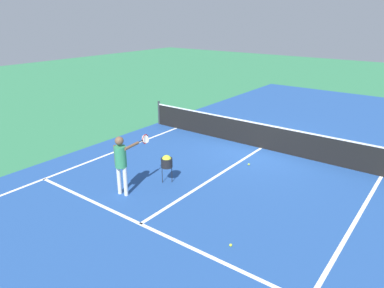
# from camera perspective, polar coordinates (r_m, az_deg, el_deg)

# --- Properties ---
(ground_plane) EXTENTS (60.00, 60.00, 0.00)m
(ground_plane) POSITION_cam_1_polar(r_m,az_deg,el_deg) (13.57, 11.06, -0.65)
(ground_plane) COLOR #337F51
(court_surface_inbounds) EXTENTS (10.62, 24.40, 0.00)m
(court_surface_inbounds) POSITION_cam_1_polar(r_m,az_deg,el_deg) (13.57, 11.06, -0.65)
(court_surface_inbounds) COLOR #234C93
(court_surface_inbounds) RESTS_ON ground_plane
(line_sideline_left) EXTENTS (0.10, 11.89, 0.01)m
(line_sideline_left) POSITION_cam_1_polar(r_m,az_deg,el_deg) (12.00, -20.84, -4.50)
(line_sideline_left) COLOR white
(line_sideline_left) RESTS_ON ground_plane
(line_sideline_right) EXTENTS (0.10, 11.89, 0.01)m
(line_sideline_right) POSITION_cam_1_polar(r_m,az_deg,el_deg) (7.43, 19.48, -20.92)
(line_sideline_right) COLOR white
(line_sideline_right) RESTS_ON ground_plane
(line_service_near) EXTENTS (8.22, 0.10, 0.01)m
(line_service_near) POSITION_cam_1_polar(r_m,az_deg,el_deg) (8.82, -8.30, -12.60)
(line_service_near) COLOR white
(line_service_near) RESTS_ON ground_plane
(line_center_service) EXTENTS (0.10, 6.40, 0.01)m
(line_center_service) POSITION_cam_1_polar(r_m,az_deg,el_deg) (10.99, 3.56, -5.42)
(line_center_service) COLOR white
(line_center_service) RESTS_ON ground_plane
(net) EXTENTS (10.35, 0.09, 1.07)m
(net) POSITION_cam_1_polar(r_m,az_deg,el_deg) (13.41, 11.20, 1.32)
(net) COLOR #33383D
(net) RESTS_ON ground_plane
(player_near) EXTENTS (0.42, 1.24, 1.71)m
(player_near) POSITION_cam_1_polar(r_m,az_deg,el_deg) (9.77, -11.28, -2.35)
(player_near) COLOR white
(player_near) RESTS_ON ground_plane
(ball_hopper) EXTENTS (0.34, 0.34, 0.87)m
(ball_hopper) POSITION_cam_1_polar(r_m,az_deg,el_deg) (10.43, -4.09, -2.84)
(ball_hopper) COLOR black
(ball_hopper) RESTS_ON ground_plane
(tennis_ball_mid_court) EXTENTS (0.07, 0.07, 0.07)m
(tennis_ball_mid_court) POSITION_cam_1_polar(r_m,az_deg,el_deg) (8.05, 6.24, -15.85)
(tennis_ball_mid_court) COLOR #CCE033
(tennis_ball_mid_court) RESTS_ON ground_plane
(tennis_ball_near_net) EXTENTS (0.07, 0.07, 0.07)m
(tennis_ball_near_net) POSITION_cam_1_polar(r_m,az_deg,el_deg) (11.98, 9.11, -3.25)
(tennis_ball_near_net) COLOR #CCE033
(tennis_ball_near_net) RESTS_ON ground_plane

